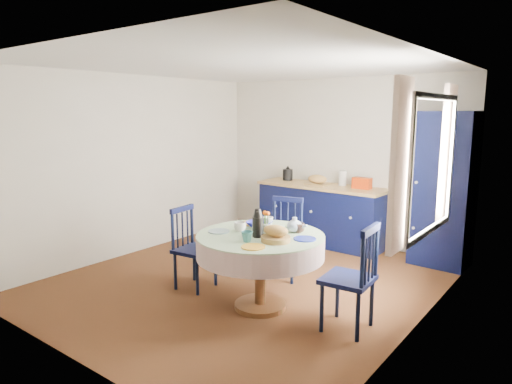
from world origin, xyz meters
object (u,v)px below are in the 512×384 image
chair_left (192,247)px  mug_d (268,222)px  dining_table (261,246)px  mug_c (299,228)px  mug_b (247,237)px  mug_a (240,227)px  kitchen_counter (321,213)px  pantry_cabinet (444,190)px  cobalt_bowl (259,224)px  chair_right (353,277)px  chair_far (284,237)px

chair_left → mug_d: 0.96m
dining_table → mug_c: (0.26, 0.29, 0.17)m
mug_d → dining_table: bearing=-66.2°
mug_c → mug_d: size_ratio=1.15×
mug_b → mug_d: size_ratio=0.99×
chair_left → mug_a: (0.73, -0.03, 0.36)m
kitchen_counter → mug_c: (0.95, -2.19, 0.37)m
pantry_cabinet → mug_c: (-0.81, -2.23, -0.17)m
kitchen_counter → mug_b: (0.74, -2.77, 0.37)m
pantry_cabinet → mug_d: bearing=-115.9°
mug_c → mug_d: mug_d is taller
kitchen_counter → dining_table: kitchen_counter is taller
cobalt_bowl → dining_table: bearing=-49.2°
pantry_cabinet → chair_right: 2.46m
chair_right → mug_a: (-1.19, -0.15, 0.32)m
pantry_cabinet → chair_left: size_ratio=2.15×
pantry_cabinet → cobalt_bowl: size_ratio=7.80×
chair_right → cobalt_bowl: size_ratio=3.92×
chair_far → mug_d: (0.19, -0.59, 0.34)m
mug_a → mug_c: bearing=33.0°
chair_right → mug_a: bearing=-87.2°
dining_table → cobalt_bowl: bearing=130.8°
kitchen_counter → dining_table: bearing=-72.9°
pantry_cabinet → kitchen_counter: bearing=-176.0°
mug_a → mug_b: (0.29, -0.26, 0.00)m
cobalt_bowl → pantry_cabinet: bearing=61.3°
pantry_cabinet → mug_a: (-1.31, -2.56, -0.17)m
chair_far → chair_right: bearing=-46.7°
mug_a → mug_d: mug_d is taller
dining_table → mug_b: size_ratio=11.75×
mug_a → mug_c: mug_c is taller
chair_far → chair_right: size_ratio=0.96×
chair_far → mug_d: size_ratio=8.76×
kitchen_counter → mug_c: size_ratio=15.98×
kitchen_counter → mug_a: kitchen_counter is taller
mug_a → mug_d: bearing=73.1°
chair_far → mug_c: (0.59, -0.61, 0.34)m
kitchen_counter → dining_table: size_ratio=1.58×
mug_d → cobalt_bowl: 0.11m
kitchen_counter → cobalt_bowl: size_ratio=7.92×
dining_table → mug_a: bearing=-172.1°
dining_table → chair_right: size_ratio=1.28×
dining_table → mug_b: dining_table is taller
cobalt_bowl → mug_d: bearing=59.1°
chair_right → mug_c: bearing=-108.7°
mug_b → pantry_cabinet: bearing=70.1°
chair_far → mug_c: bearing=-61.2°
pantry_cabinet → mug_b: size_ratio=18.27×
chair_far → chair_left: bearing=-140.0°
chair_far → mug_a: size_ratio=7.82×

